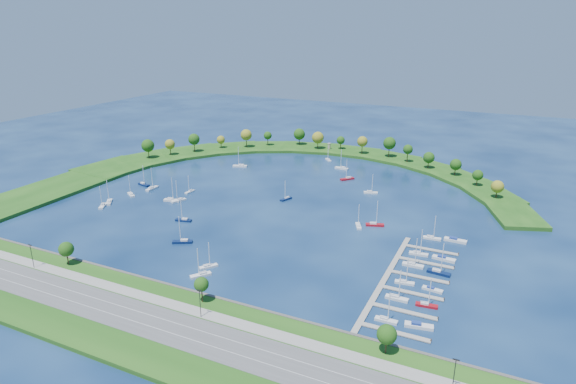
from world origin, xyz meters
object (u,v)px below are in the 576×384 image
at_px(moored_boat_11, 179,200).
at_px(docked_boat_1, 419,326).
at_px(moored_boat_5, 371,192).
at_px(moored_boat_15, 342,168).
at_px(harbor_tower, 329,146).
at_px(moored_boat_0, 190,191).
at_px(docked_boat_0, 386,319).
at_px(docked_boat_7, 439,272).
at_px(moored_boat_12, 328,159).
at_px(moored_boat_19, 172,200).
at_px(moored_boat_6, 347,178).
at_px(moored_boat_8, 183,241).
at_px(docked_boat_6, 413,264).
at_px(moored_boat_18, 109,202).
at_px(moored_boat_17, 131,194).
at_px(docked_boat_11, 455,240).
at_px(moored_boat_13, 144,184).
at_px(moored_boat_16, 201,274).
at_px(docked_boat_4, 404,282).
at_px(docked_boat_5, 432,289).
at_px(docked_boat_10, 432,237).
at_px(moored_boat_1, 152,188).
at_px(docked_boat_9, 444,259).
at_px(moored_boat_3, 208,266).
at_px(moored_boat_10, 240,166).
at_px(moored_boat_9, 286,198).
at_px(docked_boat_3, 427,304).
at_px(moored_boat_2, 184,219).
at_px(docked_boat_8, 419,253).
at_px(dock_system, 404,282).
at_px(moored_boat_14, 375,224).
at_px(moored_boat_4, 103,205).
at_px(moored_boat_7, 358,225).
at_px(docked_boat_2, 397,297).

relative_size(moored_boat_11, docked_boat_1, 1.31).
height_order(moored_boat_5, moored_boat_15, moored_boat_15).
distance_m(harbor_tower, moored_boat_0, 131.14).
relative_size(docked_boat_0, docked_boat_7, 0.83).
relative_size(moored_boat_12, moored_boat_19, 0.80).
bearing_deg(moored_boat_6, moored_boat_19, -3.36).
distance_m(moored_boat_8, docked_boat_6, 100.86).
xyz_separation_m(moored_boat_12, moored_boat_18, (-77.69, -133.64, 0.06)).
bearing_deg(moored_boat_11, moored_boat_0, -143.81).
bearing_deg(moored_boat_17, docked_boat_11, -141.98).
bearing_deg(moored_boat_13, moored_boat_16, -25.88).
bearing_deg(docked_boat_4, moored_boat_5, 106.10).
xyz_separation_m(moored_boat_0, moored_boat_19, (-0.23, -16.40, 0.09)).
relative_size(docked_boat_5, docked_boat_10, 0.65).
height_order(moored_boat_1, docked_boat_10, moored_boat_1).
xyz_separation_m(moored_boat_11, docked_boat_9, (143.93, -9.93, -0.21)).
relative_size(moored_boat_3, moored_boat_10, 0.78).
distance_m(moored_boat_3, moored_boat_9, 85.89).
height_order(moored_boat_9, moored_boat_19, moored_boat_19).
xyz_separation_m(docked_boat_3, docked_boat_9, (-0.07, 38.99, -0.17)).
height_order(moored_boat_2, docked_boat_1, moored_boat_2).
distance_m(moored_boat_10, docked_boat_1, 201.31).
bearing_deg(moored_boat_12, docked_boat_8, 174.42).
height_order(docked_boat_5, docked_boat_9, docked_boat_9).
xyz_separation_m(dock_system, docked_boat_4, (0.24, -0.48, 0.52)).
bearing_deg(moored_boat_11, moored_boat_3, 69.00).
relative_size(harbor_tower, moored_boat_14, 0.35).
bearing_deg(moored_boat_6, moored_boat_18, -7.09).
bearing_deg(moored_boat_11, moored_boat_10, -153.25).
bearing_deg(docked_boat_0, docked_boat_9, 79.03).
distance_m(moored_boat_13, docked_boat_7, 184.31).
distance_m(docked_boat_7, docked_boat_11, 34.19).
height_order(moored_boat_14, docked_boat_7, docked_boat_7).
bearing_deg(docked_boat_11, moored_boat_12, 135.95).
bearing_deg(moored_boat_4, moored_boat_7, 73.82).
bearing_deg(moored_boat_9, moored_boat_15, -165.87).
bearing_deg(moored_boat_1, moored_boat_4, 173.00).
bearing_deg(moored_boat_16, moored_boat_9, -138.37).
distance_m(moored_boat_6, docked_boat_0, 154.46).
distance_m(docked_boat_2, docked_boat_4, 12.46).
height_order(moored_boat_15, docked_boat_11, moored_boat_15).
relative_size(moored_boat_4, moored_boat_12, 1.10).
distance_m(moored_boat_14, moored_boat_19, 112.44).
bearing_deg(docked_boat_10, moored_boat_18, -174.32).
relative_size(moored_boat_2, docked_boat_9, 1.26).
bearing_deg(moored_boat_15, moored_boat_13, 46.33).
height_order(harbor_tower, docked_boat_2, docked_boat_2).
distance_m(moored_boat_14, moored_boat_17, 139.65).
distance_m(moored_boat_15, moored_boat_17, 137.44).
relative_size(moored_boat_9, docked_boat_6, 0.89).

